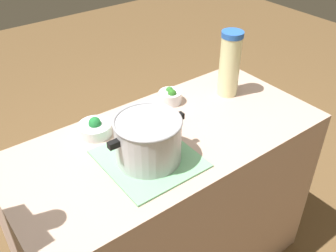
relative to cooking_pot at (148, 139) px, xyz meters
name	(u,v)px	position (x,y,z in m)	size (l,w,h in m)	color
counter_slab	(168,210)	(-0.15, -0.07, -0.53)	(1.33, 0.63, 0.87)	tan
dish_cloth	(149,159)	(0.00, 0.00, -0.09)	(0.33, 0.35, 0.01)	#74B883
cooking_pot	(148,139)	(0.00, 0.00, 0.00)	(0.32, 0.25, 0.17)	#B7B7BC
lemonade_pitcher	(230,64)	(-0.58, -0.18, 0.06)	(0.10, 0.10, 0.31)	beige
broccoli_bowl_front	(170,96)	(-0.31, -0.28, -0.07)	(0.11, 0.11, 0.08)	silver
broccoli_bowl_center	(95,128)	(0.08, -0.27, -0.07)	(0.14, 0.14, 0.08)	silver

